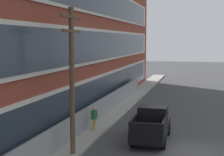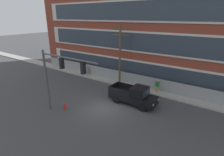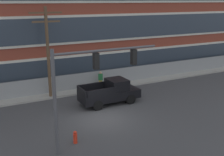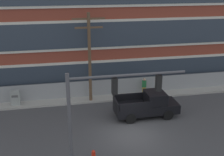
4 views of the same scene
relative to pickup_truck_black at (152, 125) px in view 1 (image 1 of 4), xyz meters
name	(u,v)px [view 1 (image 1 of 4)]	position (x,y,z in m)	size (l,w,h in m)	color
ground_plane	(193,153)	(-1.89, -2.54, -0.94)	(160.00, 160.00, 0.00)	#424244
sidewalk_building_side	(77,142)	(-1.89, 4.15, -0.86)	(80.00, 1.92, 0.16)	#9E9B93
chain_link_fence	(82,122)	(0.07, 4.49, -0.10)	(39.06, 0.06, 1.65)	gray
pickup_truck_black	(152,125)	(0.00, 0.00, 0.00)	(5.00, 2.04, 1.99)	black
utility_pole_near_corner	(72,74)	(-4.03, 3.55, 3.39)	(2.66, 0.26, 7.72)	brown
pedestrian_near_cabinet	(94,117)	(0.95, 3.97, 0.03)	(0.45, 0.35, 1.69)	#B7932D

